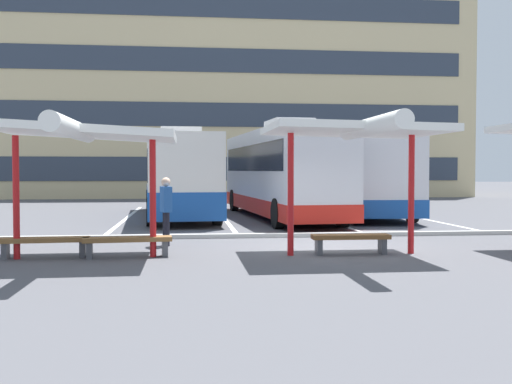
# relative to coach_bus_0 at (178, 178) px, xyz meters

# --- Properties ---
(ground_plane) EXTENTS (160.00, 160.00, 0.00)m
(ground_plane) POSITION_rel_coach_bus_0_xyz_m (3.77, -10.13, -1.61)
(ground_plane) COLOR #515156
(terminal_building) EXTENTS (33.94, 13.36, 17.40)m
(terminal_building) POSITION_rel_coach_bus_0_xyz_m (3.80, 22.77, 5.73)
(terminal_building) COLOR #D1BC8C
(terminal_building) RESTS_ON ground
(coach_bus_0) EXTENTS (3.26, 11.33, 3.53)m
(coach_bus_0) POSITION_rel_coach_bus_0_xyz_m (0.00, 0.00, 0.00)
(coach_bus_0) COLOR silver
(coach_bus_0) RESTS_ON ground
(coach_bus_1) EXTENTS (3.48, 12.34, 3.81)m
(coach_bus_1) POSITION_rel_coach_bus_0_xyz_m (4.05, -0.85, 0.20)
(coach_bus_1) COLOR silver
(coach_bus_1) RESTS_ON ground
(coach_bus_2) EXTENTS (3.50, 11.37, 3.73)m
(coach_bus_2) POSITION_rel_coach_bus_0_xyz_m (7.67, 0.36, 0.15)
(coach_bus_2) COLOR silver
(coach_bus_2) RESTS_ON ground
(lane_stripe_0) EXTENTS (0.16, 14.00, 0.01)m
(lane_stripe_0) POSITION_rel_coach_bus_0_xyz_m (-2.05, -0.24, -1.61)
(lane_stripe_0) COLOR white
(lane_stripe_0) RESTS_ON ground
(lane_stripe_1) EXTENTS (0.16, 14.00, 0.01)m
(lane_stripe_1) POSITION_rel_coach_bus_0_xyz_m (1.83, -0.24, -1.61)
(lane_stripe_1) COLOR white
(lane_stripe_1) RESTS_ON ground
(lane_stripe_2) EXTENTS (0.16, 14.00, 0.01)m
(lane_stripe_2) POSITION_rel_coach_bus_0_xyz_m (5.71, -0.24, -1.61)
(lane_stripe_2) COLOR white
(lane_stripe_2) RESTS_ON ground
(lane_stripe_3) EXTENTS (0.16, 14.00, 0.01)m
(lane_stripe_3) POSITION_rel_coach_bus_0_xyz_m (9.59, -0.24, -1.61)
(lane_stripe_3) COLOR white
(lane_stripe_3) RESTS_ON ground
(waiting_shelter_0) EXTENTS (3.91, 5.06, 2.93)m
(waiting_shelter_0) POSITION_rel_coach_bus_0_xyz_m (-1.85, -11.78, 1.08)
(waiting_shelter_0) COLOR red
(waiting_shelter_0) RESTS_ON ground
(bench_0) EXTENTS (1.94, 0.55, 0.45)m
(bench_0) POSITION_rel_coach_bus_0_xyz_m (-2.75, -11.40, -1.27)
(bench_0) COLOR brown
(bench_0) RESTS_ON ground
(bench_1) EXTENTS (1.96, 0.60, 0.45)m
(bench_1) POSITION_rel_coach_bus_0_xyz_m (-0.95, -11.50, -1.27)
(bench_1) COLOR brown
(bench_1) RESTS_ON ground
(waiting_shelter_1) EXTENTS (3.81, 4.96, 2.99)m
(waiting_shelter_1) POSITION_rel_coach_bus_0_xyz_m (4.07, -11.89, 1.16)
(waiting_shelter_1) COLOR red
(waiting_shelter_1) RESTS_ON ground
(bench_2) EXTENTS (1.79, 0.45, 0.45)m
(bench_2) POSITION_rel_coach_bus_0_xyz_m (4.07, -11.55, -1.27)
(bench_2) COLOR brown
(bench_2) RESTS_ON ground
(platform_kerb) EXTENTS (44.00, 0.24, 0.12)m
(platform_kerb) POSITION_rel_coach_bus_0_xyz_m (3.77, -7.94, -1.55)
(platform_kerb) COLOR #ADADA8
(platform_kerb) RESTS_ON ground
(waiting_passenger_0) EXTENTS (0.33, 0.54, 1.74)m
(waiting_passenger_0) POSITION_rel_coach_bus_0_xyz_m (-0.18, -9.52, -0.60)
(waiting_passenger_0) COLOR black
(waiting_passenger_0) RESTS_ON ground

